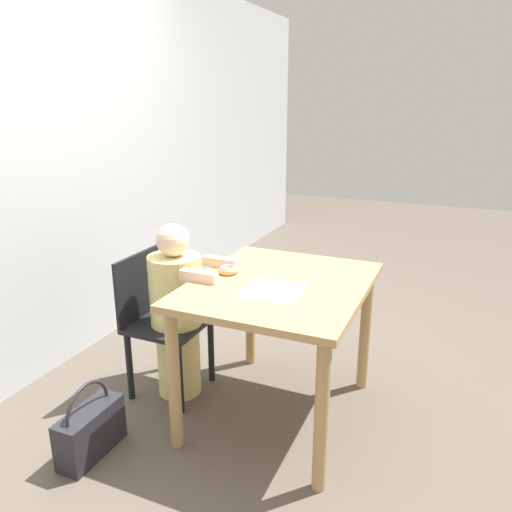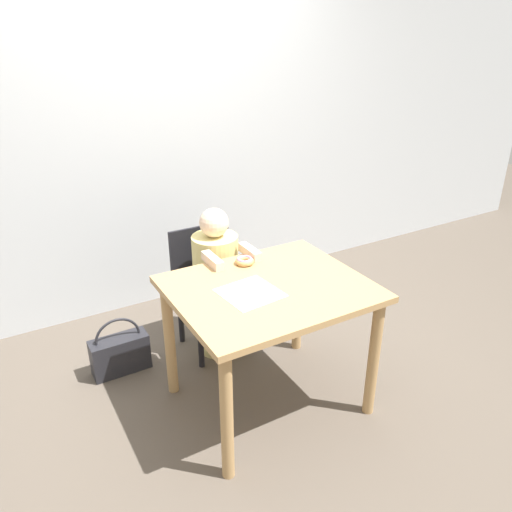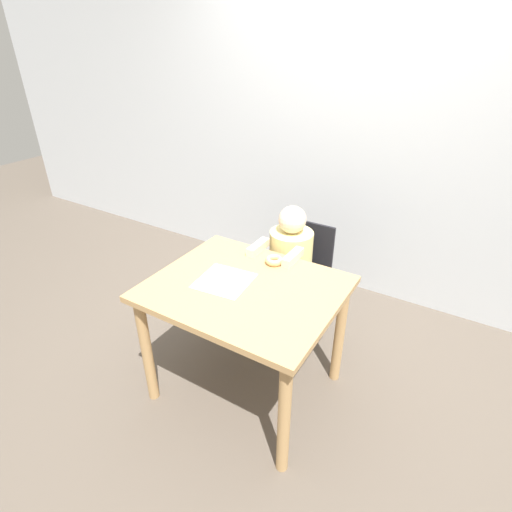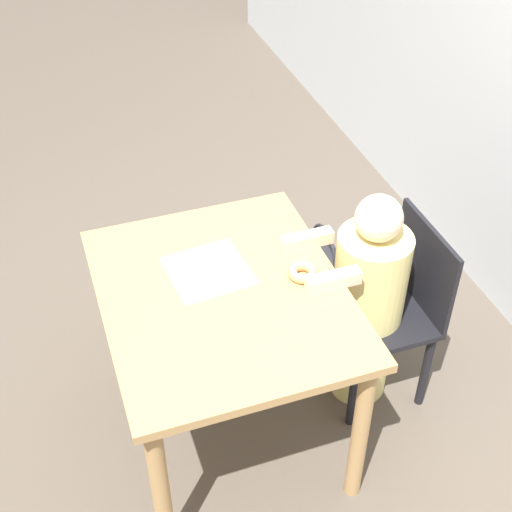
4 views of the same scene
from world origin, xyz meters
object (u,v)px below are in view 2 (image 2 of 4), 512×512
chair (210,286)px  handbag (120,353)px  child_figure (217,285)px  donut (245,261)px

chair → handbag: (-0.62, -0.01, -0.29)m
child_figure → donut: bearing=-82.4°
chair → donut: (0.04, -0.40, 0.34)m
chair → handbag: bearing=-179.4°
chair → handbag: size_ratio=2.13×
child_figure → donut: child_figure is taller
chair → handbag: 0.68m
handbag → child_figure: bearing=-9.4°
chair → donut: size_ratio=7.55×
chair → child_figure: child_figure is taller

